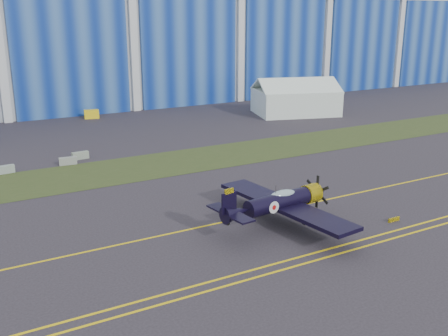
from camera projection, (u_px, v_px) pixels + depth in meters
ground at (97, 223)px, 43.89m from camera, size 260.00×260.00×0.00m
grass_median at (59, 179)px, 55.56m from camera, size 260.00×10.00×0.02m
taxiway_centreline at (116, 245)px, 39.72m from camera, size 200.00×0.20×0.02m
edge_line_near at (167, 303)px, 31.80m from camera, size 80.00×0.20×0.02m
edge_line_far at (160, 295)px, 32.63m from camera, size 80.00×0.20×0.02m
guard_board_right at (394, 219)px, 44.28m from camera, size 1.20×0.15×0.35m
warbird at (278, 202)px, 42.72m from camera, size 13.29×15.46×4.24m
tent at (296, 96)px, 91.39m from camera, size 16.15×13.72×6.41m
tug at (92, 114)px, 88.13m from camera, size 2.64×1.95×1.39m
gse_box at (302, 95)px, 107.35m from camera, size 3.66×2.62×1.98m
barrier_a at (5, 170)px, 57.53m from camera, size 2.05×0.79×0.90m
barrier_b at (68, 161)px, 60.87m from camera, size 2.06×0.83×0.90m
barrier_c at (80, 156)px, 63.24m from camera, size 2.04×0.75×0.90m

